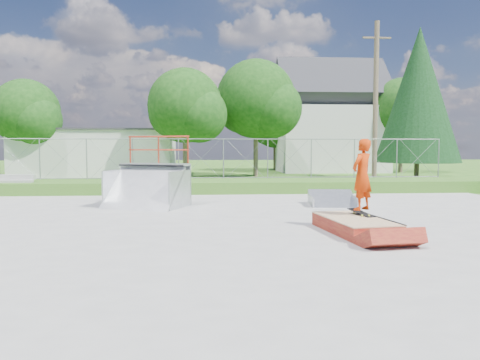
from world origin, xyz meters
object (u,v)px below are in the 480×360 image
at_px(grind_box, 354,226).
at_px(quarter_pipe, 146,172).
at_px(flat_bank_ramp, 332,199).
at_px(skater, 362,178).

bearing_deg(grind_box, quarter_pipe, 130.27).
bearing_deg(flat_bank_ramp, skater, -90.36).
relative_size(quarter_pipe, skater, 1.40).
height_order(grind_box, flat_bank_ramp, flat_bank_ramp).
distance_m(grind_box, quarter_pipe, 7.08).
distance_m(grind_box, skater, 1.15).
bearing_deg(skater, quarter_pipe, -76.76).
distance_m(quarter_pipe, skater, 6.98).
bearing_deg(quarter_pipe, flat_bank_ramp, 21.16).
relative_size(flat_bank_ramp, skater, 0.94).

